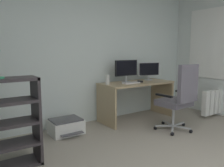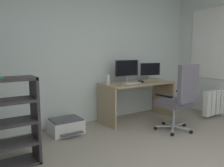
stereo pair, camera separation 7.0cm
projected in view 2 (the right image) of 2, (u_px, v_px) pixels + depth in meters
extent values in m
cube|color=silver|center=(84.00, 52.00, 4.20)|extent=(5.02, 0.10, 2.60)
cube|color=tan|center=(137.00, 83.00, 4.43)|extent=(1.44, 0.62, 0.04)
cube|color=tan|center=(106.00, 106.00, 4.10)|extent=(0.04, 0.60, 0.69)
cube|color=tan|center=(163.00, 98.00, 4.87)|extent=(0.04, 0.60, 0.69)
cylinder|color=#B2B5B7|center=(127.00, 82.00, 4.41)|extent=(0.18, 0.18, 0.01)
cylinder|color=#B2B5B7|center=(127.00, 78.00, 4.40)|extent=(0.03, 0.03, 0.13)
cube|color=black|center=(127.00, 68.00, 4.37)|extent=(0.51, 0.05, 0.30)
cube|color=black|center=(128.00, 68.00, 4.36)|extent=(0.48, 0.02, 0.27)
cylinder|color=#B2B5B7|center=(149.00, 80.00, 4.73)|extent=(0.18, 0.18, 0.01)
cylinder|color=#B2B5B7|center=(150.00, 77.00, 4.72)|extent=(0.03, 0.03, 0.09)
cube|color=#B7BABC|center=(150.00, 69.00, 4.70)|extent=(0.48, 0.14, 0.27)
cube|color=black|center=(150.00, 69.00, 4.68)|extent=(0.44, 0.11, 0.25)
cube|color=silver|center=(132.00, 83.00, 4.24)|extent=(0.34, 0.14, 0.02)
cube|color=black|center=(141.00, 82.00, 4.38)|extent=(0.07, 0.11, 0.03)
cylinder|color=silver|center=(108.00, 80.00, 4.11)|extent=(0.07, 0.07, 0.17)
cube|color=#B7BABC|center=(179.00, 124.00, 3.98)|extent=(0.30, 0.05, 0.02)
sphere|color=black|center=(184.00, 125.00, 4.07)|extent=(0.06, 0.06, 0.06)
cube|color=#B7BABC|center=(168.00, 123.00, 4.03)|extent=(0.11, 0.30, 0.02)
sphere|color=black|center=(164.00, 123.00, 4.17)|extent=(0.06, 0.06, 0.06)
cube|color=#B7BABC|center=(164.00, 126.00, 3.88)|extent=(0.27, 0.19, 0.02)
sphere|color=black|center=(155.00, 128.00, 3.89)|extent=(0.06, 0.06, 0.06)
cube|color=#B7BABC|center=(173.00, 129.00, 3.74)|extent=(0.25, 0.21, 0.02)
sphere|color=black|center=(172.00, 134.00, 3.61)|extent=(0.06, 0.06, 0.06)
cube|color=#B7BABC|center=(182.00, 128.00, 3.80)|extent=(0.14, 0.29, 0.02)
sphere|color=black|center=(191.00, 132.00, 3.72)|extent=(0.06, 0.06, 0.06)
cylinder|color=#B7BABC|center=(174.00, 116.00, 3.86)|extent=(0.04, 0.04, 0.35)
cube|color=slate|center=(174.00, 103.00, 3.83)|extent=(0.51, 0.48, 0.10)
cube|color=slate|center=(188.00, 84.00, 3.58)|extent=(0.45, 0.09, 0.60)
cube|color=black|center=(164.00, 96.00, 3.66)|extent=(0.06, 0.32, 0.03)
cube|color=black|center=(184.00, 92.00, 3.97)|extent=(0.06, 0.32, 0.03)
cube|color=#342D31|center=(35.00, 119.00, 2.77)|extent=(0.03, 0.33, 1.03)
cube|color=silver|center=(66.00, 127.00, 3.73)|extent=(0.50, 0.40, 0.22)
cube|color=#4C4C51|center=(66.00, 119.00, 3.71)|extent=(0.46, 0.36, 0.02)
cube|color=#4C4C51|center=(72.00, 134.00, 3.54)|extent=(0.35, 0.10, 0.01)
cube|color=white|center=(207.00, 104.00, 4.47)|extent=(0.11, 0.10, 0.49)
cube|color=white|center=(212.00, 103.00, 4.56)|extent=(0.11, 0.10, 0.49)
cube|color=white|center=(216.00, 102.00, 4.64)|extent=(0.11, 0.10, 0.49)
cube|color=white|center=(220.00, 101.00, 4.72)|extent=(0.11, 0.10, 0.49)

